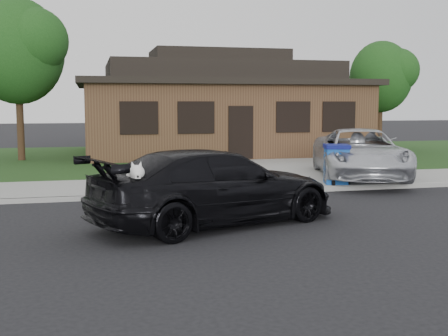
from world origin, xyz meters
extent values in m
plane|color=black|center=(0.00, 0.00, 0.00)|extent=(120.00, 120.00, 0.00)
cube|color=gray|center=(0.00, 5.00, 0.06)|extent=(60.00, 3.00, 0.12)
cube|color=gray|center=(0.00, 3.50, 0.06)|extent=(60.00, 0.12, 0.12)
cube|color=#193814|center=(0.00, 13.00, 0.07)|extent=(60.00, 13.00, 0.13)
cube|color=gray|center=(6.00, 10.00, 0.07)|extent=(4.50, 13.00, 0.14)
imported|color=black|center=(0.55, 0.16, 0.74)|extent=(5.53, 3.76, 1.49)
ellipsoid|color=white|center=(-1.07, -0.73, 1.11)|extent=(0.34, 0.40, 0.30)
sphere|color=white|center=(-1.07, -0.96, 1.21)|extent=(0.26, 0.26, 0.26)
cube|color=white|center=(-1.07, -1.09, 1.16)|extent=(0.09, 0.12, 0.08)
sphere|color=black|center=(-1.07, -1.15, 1.16)|extent=(0.04, 0.04, 0.04)
cone|color=white|center=(-1.14, -0.91, 1.34)|extent=(0.11, 0.11, 0.14)
cone|color=white|center=(-1.01, -0.91, 1.34)|extent=(0.11, 0.11, 0.14)
imported|color=silver|center=(6.15, 5.07, 0.87)|extent=(3.90, 5.76, 1.47)
cube|color=#0E459E|center=(4.86, 3.91, 0.62)|extent=(0.75, 0.75, 1.01)
cube|color=#080F5F|center=(4.86, 3.91, 1.18)|extent=(0.82, 0.82, 0.11)
cylinder|color=black|center=(4.63, 3.60, 0.20)|extent=(0.09, 0.17, 0.16)
cylinder|color=black|center=(5.08, 3.60, 0.20)|extent=(0.09, 0.17, 0.16)
cube|color=#422B1C|center=(4.00, 15.00, 1.63)|extent=(12.00, 8.00, 3.00)
cube|color=black|center=(4.00, 15.00, 3.25)|extent=(12.60, 8.60, 0.25)
cube|color=black|center=(4.00, 15.00, 3.78)|extent=(10.00, 6.50, 0.80)
cube|color=black|center=(4.00, 15.00, 4.48)|extent=(6.00, 3.50, 0.60)
cube|color=black|center=(4.00, 10.97, 1.23)|extent=(1.00, 0.06, 2.10)
cube|color=black|center=(0.00, 10.97, 1.83)|extent=(1.30, 0.05, 1.10)
cube|color=black|center=(2.20, 10.97, 1.83)|extent=(1.30, 0.05, 1.10)
cube|color=black|center=(6.20, 10.97, 1.83)|extent=(1.30, 0.05, 1.10)
cube|color=black|center=(8.20, 10.97, 1.83)|extent=(1.30, 0.05, 1.10)
cylinder|color=#332114|center=(-4.50, 13.00, 1.37)|extent=(0.28, 0.28, 2.48)
ellipsoid|color=#143811|center=(-4.50, 13.00, 4.41)|extent=(3.60, 3.60, 4.14)
sphere|color=#26591E|center=(-3.78, 12.46, 4.77)|extent=(2.52, 2.52, 2.52)
cylinder|color=#332114|center=(12.00, 14.50, 1.14)|extent=(0.28, 0.28, 2.03)
ellipsoid|color=#143811|center=(12.00, 14.50, 3.65)|extent=(3.00, 3.00, 3.45)
sphere|color=#26591E|center=(12.60, 14.05, 3.95)|extent=(2.10, 2.10, 2.10)
camera|label=1|loc=(-1.84, -10.52, 2.38)|focal=45.00mm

